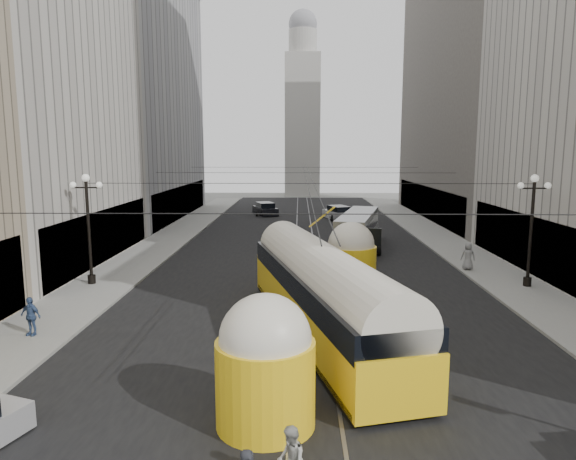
{
  "coord_description": "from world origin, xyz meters",
  "views": [
    {
      "loc": [
        -0.48,
        -10.87,
        7.84
      ],
      "look_at": [
        -0.99,
        12.06,
        4.27
      ],
      "focal_mm": 32.0,
      "sensor_mm": 36.0,
      "label": 1
    }
  ],
  "objects_px": {
    "streetcar": "(322,292)",
    "pedestrian_sidewalk_right": "(468,256)",
    "pedestrian_sidewalk_left": "(30,316)",
    "city_bus": "(358,228)"
  },
  "relations": [
    {
      "from": "city_bus",
      "to": "pedestrian_sidewalk_left",
      "type": "relative_size",
      "value": 6.85
    },
    {
      "from": "streetcar",
      "to": "pedestrian_sidewalk_right",
      "type": "bearing_deg",
      "value": 49.82
    },
    {
      "from": "city_bus",
      "to": "pedestrian_sidewalk_right",
      "type": "relative_size",
      "value": 6.28
    },
    {
      "from": "streetcar",
      "to": "pedestrian_sidewalk_left",
      "type": "xyz_separation_m",
      "value": [
        -12.24,
        -0.66,
        -0.95
      ]
    },
    {
      "from": "pedestrian_sidewalk_right",
      "to": "pedestrian_sidewalk_left",
      "type": "relative_size",
      "value": 1.09
    },
    {
      "from": "pedestrian_sidewalk_left",
      "to": "city_bus",
      "type": "bearing_deg",
      "value": 68.4
    },
    {
      "from": "city_bus",
      "to": "pedestrian_sidewalk_right",
      "type": "xyz_separation_m",
      "value": [
        6.17,
        -8.75,
        -0.47
      ]
    },
    {
      "from": "streetcar",
      "to": "pedestrian_sidewalk_left",
      "type": "relative_size",
      "value": 10.61
    },
    {
      "from": "streetcar",
      "to": "pedestrian_sidewalk_right",
      "type": "distance_m",
      "value": 15.53
    },
    {
      "from": "streetcar",
      "to": "city_bus",
      "type": "distance_m",
      "value": 20.95
    }
  ]
}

